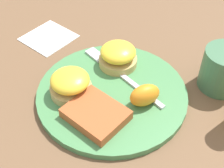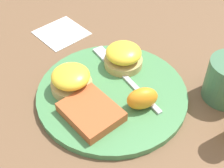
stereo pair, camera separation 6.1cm
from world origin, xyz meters
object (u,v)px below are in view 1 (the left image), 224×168
Objects in this scene: fork at (118,72)px; sandwich_benedict_left at (118,55)px; cup at (224,70)px; sandwich_benedict_right at (70,84)px; orange_wedge at (145,95)px; hashbrown_patty at (96,114)px.

sandwich_benedict_left is at bearing 132.34° from fork.
sandwich_benedict_left is 0.70× the size of cup.
fork is (0.03, 0.11, -0.02)m from sandwich_benedict_right.
orange_wedge is at bearing 33.20° from sandwich_benedict_right.
hashbrown_patty is 0.89× the size of cup.
sandwich_benedict_right is 0.70× the size of cup.
fork is 1.97× the size of cup.
sandwich_benedict_right is 0.14m from orange_wedge.
sandwich_benedict_right is 0.36× the size of fork.
sandwich_benedict_left is at bearing 118.84° from hashbrown_patty.
hashbrown_patty is at bearing -61.16° from sandwich_benedict_left.
cup is at bearing 65.83° from orange_wedge.
sandwich_benedict_right is at bearing -146.80° from orange_wedge.
orange_wedge reaches higher than fork.
cup is (0.19, 0.11, 0.01)m from sandwich_benedict_left.
cup is at bearing 30.77° from sandwich_benedict_left.
hashbrown_patty is at bearing -114.02° from orange_wedge.
sandwich_benedict_right is at bearing -103.29° from fork.
hashbrown_patty reaches higher than fork.
orange_wedge is at bearing -22.74° from sandwich_benedict_left.
hashbrown_patty is at bearing -64.14° from fork.
sandwich_benedict_right is at bearing -92.59° from sandwich_benedict_left.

